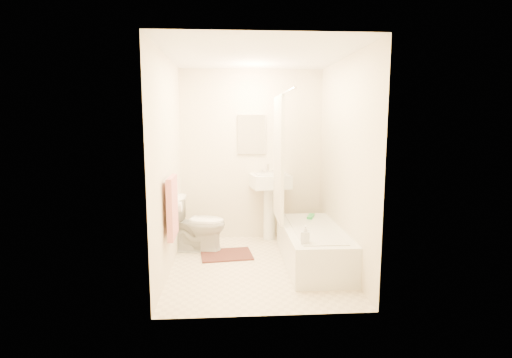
{
  "coord_description": "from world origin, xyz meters",
  "views": [
    {
      "loc": [
        -0.31,
        -4.47,
        1.7
      ],
      "look_at": [
        0.0,
        0.25,
        1.0
      ],
      "focal_mm": 28.0,
      "sensor_mm": 36.0,
      "label": 1
    }
  ],
  "objects": [
    {
      "name": "bath_mat",
      "position": [
        -0.37,
        0.4,
        0.01
      ],
      "size": [
        0.68,
        0.55,
        0.02
      ],
      "primitive_type": "cube",
      "rotation": [
        0.0,
        0.0,
        0.12
      ],
      "color": "#532620",
      "rests_on": "floor"
    },
    {
      "name": "towel_bar",
      "position": [
        -0.96,
        -0.25,
        1.1
      ],
      "size": [
        0.02,
        0.6,
        0.02
      ],
      "primitive_type": "cylinder",
      "rotation": [
        1.57,
        0.0,
        0.0
      ],
      "color": "silver",
      "rests_on": "wall_left"
    },
    {
      "name": "curtain_rod",
      "position": [
        0.3,
        0.1,
        2.0
      ],
      "size": [
        0.03,
        1.7,
        0.03
      ],
      "primitive_type": "cylinder",
      "rotation": [
        1.57,
        0.0,
        0.0
      ],
      "color": "silver",
      "rests_on": "wall_back"
    },
    {
      "name": "bathtub",
      "position": [
        0.66,
        0.05,
        0.22
      ],
      "size": [
        0.67,
        1.54,
        0.43
      ],
      "primitive_type": null,
      "color": "white",
      "rests_on": "floor"
    },
    {
      "name": "shower_curtain",
      "position": [
        0.3,
        0.5,
        1.22
      ],
      "size": [
        0.04,
        0.8,
        1.55
      ],
      "primitive_type": "cube",
      "color": "silver",
      "rests_on": "curtain_rod"
    },
    {
      "name": "wall_right",
      "position": [
        1.0,
        0.0,
        1.2
      ],
      "size": [
        0.02,
        2.4,
        2.4
      ],
      "primitive_type": "cube",
      "color": "beige",
      "rests_on": "ground"
    },
    {
      "name": "sink",
      "position": [
        0.25,
        1.06,
        0.52
      ],
      "size": [
        0.59,
        0.5,
        1.03
      ],
      "primitive_type": null,
      "rotation": [
        0.0,
        0.0,
        0.17
      ],
      "color": "white",
      "rests_on": "floor"
    },
    {
      "name": "mirror",
      "position": [
        0.0,
        1.18,
        1.5
      ],
      "size": [
        0.4,
        0.03,
        0.55
      ],
      "primitive_type": "cube",
      "color": "white",
      "rests_on": "wall_back"
    },
    {
      "name": "scrub_brush",
      "position": [
        0.73,
        0.54,
        0.45
      ],
      "size": [
        0.14,
        0.23,
        0.04
      ],
      "primitive_type": "cube",
      "rotation": [
        0.0,
        0.0,
        -0.36
      ],
      "color": "green",
      "rests_on": "bathtub"
    },
    {
      "name": "ceiling",
      "position": [
        0.0,
        0.0,
        2.4
      ],
      "size": [
        2.4,
        2.4,
        0.0
      ],
      "primitive_type": "plane",
      "color": "white",
      "rests_on": "ground"
    },
    {
      "name": "towel",
      "position": [
        -0.93,
        -0.25,
        0.78
      ],
      "size": [
        0.06,
        0.45,
        0.66
      ],
      "primitive_type": "cube",
      "color": "#CC7266",
      "rests_on": "towel_bar"
    },
    {
      "name": "wall_back",
      "position": [
        0.0,
        1.2,
        1.2
      ],
      "size": [
        2.0,
        0.02,
        2.4
      ],
      "primitive_type": "cube",
      "color": "beige",
      "rests_on": "ground"
    },
    {
      "name": "soap_bottle",
      "position": [
        0.46,
        -0.52,
        0.53
      ],
      "size": [
        0.11,
        0.11,
        0.19
      ],
      "primitive_type": "imported",
      "rotation": [
        0.0,
        0.0,
        -0.26
      ],
      "color": "white",
      "rests_on": "bathtub"
    },
    {
      "name": "toilet_paper",
      "position": [
        -0.93,
        0.12,
        0.7
      ],
      "size": [
        0.11,
        0.12,
        0.12
      ],
      "primitive_type": "cylinder",
      "rotation": [
        0.0,
        1.57,
        0.0
      ],
      "color": "white",
      "rests_on": "wall_left"
    },
    {
      "name": "toilet",
      "position": [
        -0.74,
        0.63,
        0.36
      ],
      "size": [
        0.79,
        0.52,
        0.72
      ],
      "primitive_type": "imported",
      "rotation": [
        0.0,
        0.0,
        1.41
      ],
      "color": "white",
      "rests_on": "floor"
    },
    {
      "name": "floor",
      "position": [
        0.0,
        0.0,
        0.0
      ],
      "size": [
        2.4,
        2.4,
        0.0
      ],
      "primitive_type": "plane",
      "color": "beige",
      "rests_on": "ground"
    },
    {
      "name": "wall_left",
      "position": [
        -1.0,
        0.0,
        1.2
      ],
      "size": [
        0.02,
        2.4,
        2.4
      ],
      "primitive_type": "cube",
      "color": "beige",
      "rests_on": "ground"
    }
  ]
}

